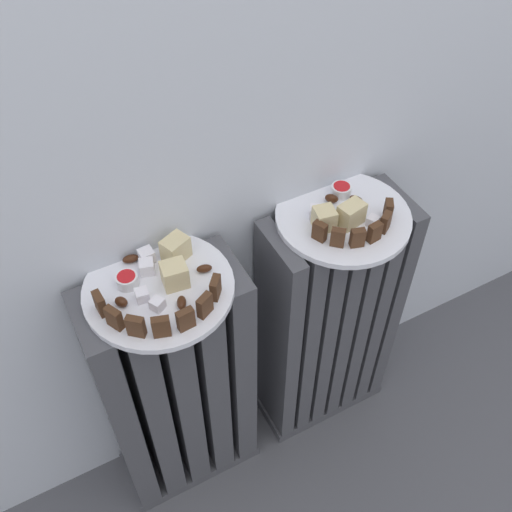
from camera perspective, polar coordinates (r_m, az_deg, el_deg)
The scene contains 36 objects.
radiator_left at distance 1.30m, azimuth -7.45°, elevation -12.63°, with size 0.32×0.15×0.66m.
radiator_right at distance 1.40m, azimuth 6.81°, elevation -6.42°, with size 0.32×0.15×0.66m.
plate_left at distance 1.03m, azimuth -9.26°, elevation -3.07°, with size 0.26×0.26×0.01m, color white.
plate_right at distance 1.14m, azimuth 8.31°, elevation 3.70°, with size 0.26×0.26×0.01m, color white.
dark_cake_slice_left_0 at distance 0.99m, azimuth -14.67°, elevation -4.42°, with size 0.03×0.01×0.04m, color #472B19.
dark_cake_slice_left_1 at distance 0.97m, azimuth -13.39°, elevation -5.79°, with size 0.03×0.01×0.04m, color #472B19.
dark_cake_slice_left_2 at distance 0.95m, azimuth -11.41°, elevation -6.61°, with size 0.03×0.01×0.04m, color #472B19.
dark_cake_slice_left_3 at distance 0.94m, azimuth -9.04°, elevation -6.69°, with size 0.03×0.01×0.04m, color #472B19.
dark_cake_slice_left_4 at distance 0.95m, azimuth -6.73°, elevation -6.02°, with size 0.03×0.01×0.04m, color #472B19.
dark_cake_slice_left_5 at distance 0.96m, azimuth -4.91°, elevation -4.71°, with size 0.03×0.01×0.04m, color #472B19.
dark_cake_slice_left_6 at distance 0.98m, azimuth -3.89°, elevation -3.03°, with size 0.03×0.01×0.04m, color #472B19.
marble_cake_slice_left_0 at distance 1.05m, azimuth -7.68°, elevation 0.70°, with size 0.05×0.03×0.04m, color beige.
marble_cake_slice_left_1 at distance 1.00m, azimuth -7.77°, elevation -1.78°, with size 0.04×0.04×0.04m, color beige.
turkish_delight_left_0 at distance 1.04m, azimuth -10.39°, elevation -1.04°, with size 0.02×0.02×0.02m, color white.
turkish_delight_left_1 at distance 1.05m, azimuth -10.41°, elevation 0.01°, with size 0.02×0.02×0.02m, color white.
turkish_delight_left_2 at distance 1.00m, azimuth -10.82°, elevation -3.69°, with size 0.02×0.02×0.02m, color white.
turkish_delight_left_3 at distance 0.98m, azimuth -9.40°, elevation -4.56°, with size 0.02×0.02×0.02m, color white.
medjool_date_left_0 at distance 0.98m, azimuth -7.12°, elevation -4.44°, with size 0.03×0.02×0.01m, color #3D1E0F.
medjool_date_left_1 at distance 1.06m, azimuth -11.87°, elevation -0.26°, with size 0.03×0.01×0.01m, color #3D1E0F.
medjool_date_left_2 at distance 1.03m, azimuth -4.96°, elevation -1.20°, with size 0.03×0.01×0.01m, color #3D1E0F.
medjool_date_left_3 at distance 1.00m, azimuth -12.74°, elevation -4.30°, with size 0.02×0.02×0.02m, color #3D1E0F.
jam_bowl_left at distance 1.02m, azimuth -12.21°, elevation -2.24°, with size 0.04×0.04×0.02m.
dark_cake_slice_right_0 at distance 1.08m, azimuth 6.10°, elevation 2.36°, with size 0.03×0.01×0.04m, color #472B19.
dark_cake_slice_right_1 at distance 1.07m, azimuth 7.82°, elevation 1.77°, with size 0.03×0.01×0.04m, color #472B19.
dark_cake_slice_right_2 at distance 1.07m, azimuth 9.67°, elevation 1.72°, with size 0.03×0.01×0.04m, color #472B19.
dark_cake_slice_right_3 at distance 1.09m, azimuth 11.25°, elevation 2.23°, with size 0.03×0.01×0.04m, color #472B19.
dark_cake_slice_right_4 at distance 1.11m, azimuth 12.25°, elevation 3.17°, with size 0.03×0.01×0.04m, color #472B19.
dark_cake_slice_right_5 at distance 1.14m, azimuth 12.52°, elevation 4.33°, with size 0.03×0.01×0.04m, color #472B19.
marble_cake_slice_right_0 at distance 1.11m, azimuth 9.07°, elevation 3.97°, with size 0.05×0.03×0.04m, color beige.
marble_cake_slice_right_1 at distance 1.10m, azimuth 6.53°, elevation 3.56°, with size 0.04×0.04×0.04m, color beige.
turkish_delight_right_0 at distance 1.12m, azimuth 5.75°, elevation 4.19°, with size 0.02×0.02×0.02m, color white.
turkish_delight_right_1 at distance 1.12m, azimuth 11.10°, elevation 3.26°, with size 0.02×0.02×0.02m, color white.
medjool_date_right_0 at distance 1.16m, azimuth 9.55°, elevation 5.32°, with size 0.03×0.02×0.01m, color #3D1E0F.
medjool_date_right_1 at distance 1.16m, azimuth 7.22°, elevation 5.47°, with size 0.03×0.02×0.02m, color #3D1E0F.
jam_bowl_right at distance 1.18m, azimuth 8.14°, elevation 6.29°, with size 0.04×0.04×0.02m.
fork at distance 1.12m, azimuth 7.33°, elevation 3.31°, with size 0.05×0.09×0.00m.
Camera 1 is at (-0.34, -0.37, 1.45)m, focal length 41.91 mm.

